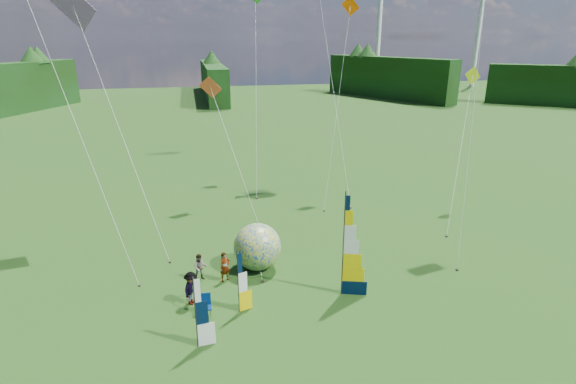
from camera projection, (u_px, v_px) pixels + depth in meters
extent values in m
plane|color=#1F4C13|center=(328.00, 331.00, 20.66)|extent=(220.00, 220.00, 0.00)
sphere|color=#002D95|center=(257.00, 247.00, 25.85)|extent=(3.54, 3.54, 2.74)
imported|color=#66594C|center=(225.00, 267.00, 24.66)|extent=(0.74, 0.64, 1.71)
imported|color=#66594C|center=(200.00, 267.00, 24.78)|extent=(0.76, 0.38, 1.55)
imported|color=#66594C|center=(191.00, 288.00, 22.49)|extent=(0.89, 1.22, 1.78)
imported|color=#66594C|center=(246.00, 249.00, 26.52)|extent=(1.19, 0.88, 1.89)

